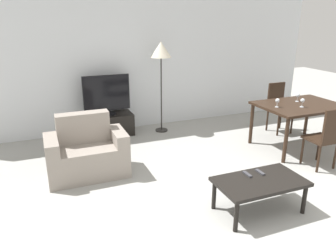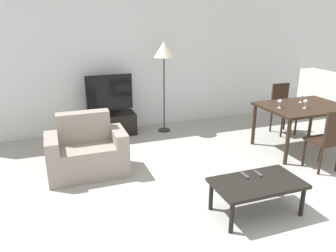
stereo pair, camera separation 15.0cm
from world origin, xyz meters
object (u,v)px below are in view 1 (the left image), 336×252
(armchair, at_px, (87,154))
(tv_stand, at_px, (108,125))
(dining_table, at_px, (300,109))
(floor_lamp, at_px, (161,53))
(remote_primary, at_px, (260,172))
(dining_chair_far, at_px, (278,105))
(tv, at_px, (107,95))
(remote_secondary, at_px, (247,174))
(wine_glass_center, at_px, (302,101))
(dining_chair_near, at_px, (326,136))
(coffee_table, at_px, (260,184))
(wine_glass_left, at_px, (277,101))
(wine_glass_right, at_px, (298,96))

(armchair, xyz_separation_m, tv_stand, (0.63, 1.52, -0.12))
(tv_stand, distance_m, dining_table, 3.45)
(armchair, height_order, dining_table, armchair)
(floor_lamp, xyz_separation_m, remote_primary, (0.16, -2.89, -1.11))
(dining_table, height_order, dining_chair_far, dining_chair_far)
(tv, distance_m, remote_primary, 3.29)
(tv_stand, relative_size, tv, 1.05)
(tv, height_order, dining_table, tv)
(dining_table, height_order, remote_primary, dining_table)
(remote_secondary, bearing_deg, wine_glass_center, 31.59)
(dining_chair_near, relative_size, floor_lamp, 0.55)
(dining_chair_near, xyz_separation_m, remote_primary, (-1.47, -0.43, -0.11))
(coffee_table, distance_m, remote_primary, 0.19)
(coffee_table, height_order, remote_secondary, remote_secondary)
(remote_secondary, bearing_deg, armchair, 137.07)
(coffee_table, distance_m, dining_table, 2.32)
(tv, xyz_separation_m, coffee_table, (1.08, -3.20, -0.43))
(wine_glass_left, bearing_deg, armchair, 174.64)
(floor_lamp, distance_m, wine_glass_right, 2.53)
(dining_chair_near, distance_m, remote_primary, 1.54)
(dining_chair_far, relative_size, wine_glass_right, 6.49)
(tv_stand, relative_size, coffee_table, 0.88)
(dining_chair_far, xyz_separation_m, wine_glass_right, (-0.17, -0.65, 0.35))
(dining_table, distance_m, wine_glass_center, 0.26)
(armchair, bearing_deg, remote_primary, -40.31)
(wine_glass_left, bearing_deg, dining_chair_near, -73.16)
(dining_chair_near, relative_size, wine_glass_right, 6.49)
(coffee_table, bearing_deg, armchair, 135.28)
(coffee_table, relative_size, wine_glass_center, 7.02)
(dining_chair_near, relative_size, wine_glass_left, 6.49)
(dining_table, xyz_separation_m, wine_glass_left, (-0.49, 0.01, 0.18))
(floor_lamp, distance_m, wine_glass_left, 2.25)
(tv_stand, distance_m, wine_glass_right, 3.45)
(armchair, relative_size, wine_glass_left, 7.54)
(tv_stand, height_order, remote_secondary, remote_secondary)
(coffee_table, distance_m, wine_glass_right, 2.51)
(tv_stand, height_order, dining_chair_near, dining_chair_near)
(tv_stand, relative_size, remote_secondary, 6.04)
(coffee_table, relative_size, wine_glass_left, 7.02)
(armchair, xyz_separation_m, wine_glass_center, (3.41, -0.43, 0.55))
(tv_stand, bearing_deg, remote_secondary, -71.60)
(tv_stand, height_order, wine_glass_right, wine_glass_right)
(coffee_table, relative_size, dining_chair_near, 1.08)
(wine_glass_left, xyz_separation_m, wine_glass_right, (0.56, 0.16, 0.00))
(tv_stand, xyz_separation_m, dining_chair_near, (2.65, -2.62, 0.32))
(wine_glass_center, bearing_deg, wine_glass_right, 59.35)
(dining_chair_near, distance_m, wine_glass_center, 0.76)
(armchair, distance_m, coffee_table, 2.40)
(tv_stand, bearing_deg, floor_lamp, -8.88)
(tv, relative_size, floor_lamp, 0.50)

